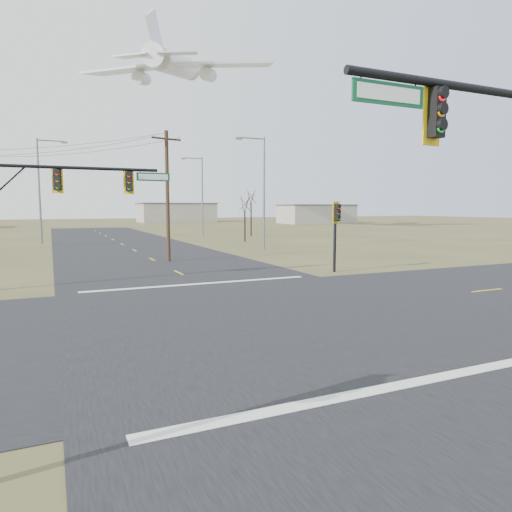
{
  "coord_description": "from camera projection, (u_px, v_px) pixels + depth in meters",
  "views": [
    {
      "loc": [
        -7.04,
        -15.15,
        3.99
      ],
      "look_at": [
        0.24,
        1.0,
        2.11
      ],
      "focal_mm": 32.0,
      "sensor_mm": 36.0,
      "label": 1
    }
  ],
  "objects": [
    {
      "name": "bare_tree_d",
      "position": [
        251.0,
        197.0,
        63.74
      ],
      "size": [
        2.69,
        2.69,
        6.87
      ],
      "rotation": [
        0.0,
        0.0,
        -0.03
      ],
      "color": "black",
      "rests_on": "ground"
    },
    {
      "name": "mast_arm_far",
      "position": [
        60.0,
        192.0,
        22.96
      ],
      "size": [
        8.83,
        0.59,
        6.6
      ],
      "rotation": [
        0.0,
        0.0,
        -0.41
      ],
      "color": "black",
      "rests_on": "ground"
    },
    {
      "name": "stop_bar_near",
      "position": [
        402.0,
        385.0,
        10.23
      ],
      "size": [
        12.0,
        0.4,
        0.01
      ],
      "primitive_type": "cube",
      "color": "silver",
      "rests_on": "road_ns"
    },
    {
      "name": "warehouse_right",
      "position": [
        316.0,
        214.0,
        116.32
      ],
      "size": [
        18.0,
        10.0,
        4.5
      ],
      "primitive_type": "cube",
      "color": "#ABA498",
      "rests_on": "ground"
    },
    {
      "name": "road_ns",
      "position": [
        261.0,
        315.0,
        17.03
      ],
      "size": [
        14.0,
        160.0,
        0.02
      ],
      "primitive_type": "cube",
      "color": "black",
      "rests_on": "ground"
    },
    {
      "name": "streetlight_a",
      "position": [
        262.0,
        187.0,
        43.41
      ],
      "size": [
        2.97,
        0.35,
        10.64
      ],
      "rotation": [
        0.0,
        0.0,
        -0.15
      ],
      "color": "slate",
      "rests_on": "ground"
    },
    {
      "name": "bare_tree_c",
      "position": [
        245.0,
        203.0,
        53.59
      ],
      "size": [
        2.69,
        2.69,
        5.74
      ],
      "rotation": [
        0.0,
        0.0,
        -0.11
      ],
      "color": "black",
      "rests_on": "ground"
    },
    {
      "name": "stop_bar_far",
      "position": [
        201.0,
        284.0,
        23.83
      ],
      "size": [
        12.0,
        0.4,
        0.01
      ],
      "primitive_type": "cube",
      "color": "silver",
      "rests_on": "road_ns"
    },
    {
      "name": "streetlight_b",
      "position": [
        201.0,
        192.0,
        62.74
      ],
      "size": [
        3.04,
        0.46,
        10.86
      ],
      "rotation": [
        0.0,
        0.0,
        -0.36
      ],
      "color": "slate",
      "rests_on": "ground"
    },
    {
      "name": "jet_airliner",
      "position": [
        174.0,
        64.0,
        78.29
      ],
      "size": [
        31.13,
        31.43,
        14.24
      ],
      "rotation": [
        0.0,
        -0.17,
        0.97
      ],
      "color": "white"
    },
    {
      "name": "ground",
      "position": [
        261.0,
        315.0,
        17.03
      ],
      "size": [
        320.0,
        320.0,
        0.0
      ],
      "primitive_type": "plane",
      "color": "brown",
      "rests_on": "ground"
    },
    {
      "name": "utility_pole_near",
      "position": [
        167.0,
        194.0,
        33.59
      ],
      "size": [
        2.3,
        0.69,
        9.58
      ],
      "rotation": [
        0.0,
        0.0,
        0.25
      ],
      "color": "#412E1C",
      "rests_on": "ground"
    },
    {
      "name": "warehouse_mid",
      "position": [
        176.0,
        213.0,
        126.7
      ],
      "size": [
        20.0,
        12.0,
        5.0
      ],
      "primitive_type": "cube",
      "color": "#ABA498",
      "rests_on": "ground"
    },
    {
      "name": "road_ew",
      "position": [
        261.0,
        315.0,
        17.03
      ],
      "size": [
        160.0,
        14.0,
        0.02
      ],
      "primitive_type": "cube",
      "color": "black",
      "rests_on": "ground"
    },
    {
      "name": "pedestal_signal_ne",
      "position": [
        336.0,
        220.0,
        28.0
      ],
      "size": [
        0.64,
        0.55,
        4.39
      ],
      "rotation": [
        0.0,
        0.0,
        0.23
      ],
      "color": "black",
      "rests_on": "ground"
    },
    {
      "name": "streetlight_c",
      "position": [
        42.0,
        185.0,
        49.96
      ],
      "size": [
        3.21,
        0.43,
        11.49
      ],
      "rotation": [
        0.0,
        0.0,
        -0.25
      ],
      "color": "slate",
      "rests_on": "ground"
    }
  ]
}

